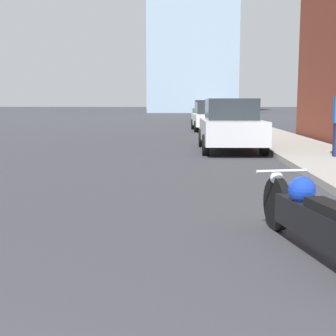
{
  "coord_description": "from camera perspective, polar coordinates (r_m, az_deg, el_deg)",
  "views": [
    {
      "loc": [
        1.83,
        -0.47,
        1.54
      ],
      "look_at": [
        1.5,
        6.73,
        0.54
      ],
      "focal_mm": 50.0,
      "sensor_mm": 36.0,
      "label": 1
    }
  ],
  "objects": [
    {
      "name": "sidewalk",
      "position": [
        40.66,
        7.8,
        5.77
      ],
      "size": [
        2.42,
        240.0,
        0.15
      ],
      "color": "gray",
      "rests_on": "ground_plane"
    },
    {
      "name": "parked_car_green",
      "position": [
        39.15,
        4.41,
        6.93
      ],
      "size": [
        1.97,
        3.89,
        1.79
      ],
      "rotation": [
        0.0,
        0.0,
        0.03
      ],
      "color": "#1E6B33",
      "rests_on": "ground_plane"
    },
    {
      "name": "parked_car_white",
      "position": [
        26.58,
        5.11,
        6.26
      ],
      "size": [
        2.09,
        4.57,
        1.6
      ],
      "rotation": [
        0.0,
        0.0,
        0.05
      ],
      "color": "silver",
      "rests_on": "ground_plane"
    },
    {
      "name": "parked_car_silver",
      "position": [
        15.33,
        7.61,
        5.2
      ],
      "size": [
        1.99,
        4.56,
        1.69
      ],
      "rotation": [
        0.0,
        0.0,
        0.02
      ],
      "color": "#BCBCC1",
      "rests_on": "ground_plane"
    },
    {
      "name": "motorcycle",
      "position": [
        5.04,
        17.19,
        -5.72
      ],
      "size": [
        0.8,
        2.53,
        0.77
      ],
      "rotation": [
        0.0,
        0.0,
        0.21
      ],
      "color": "black",
      "rests_on": "ground_plane"
    }
  ]
}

